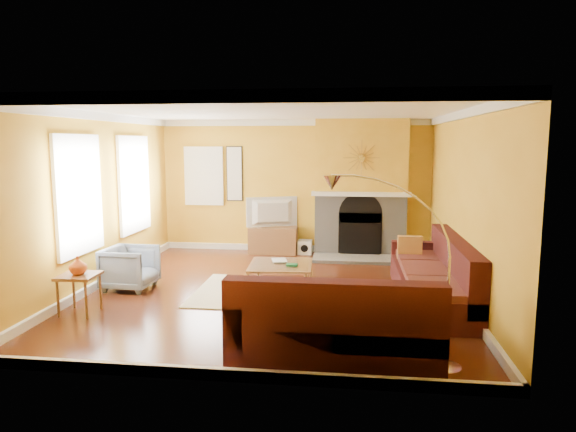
# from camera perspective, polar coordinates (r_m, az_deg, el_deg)

# --- Properties ---
(floor) EXTENTS (5.50, 6.00, 0.02)m
(floor) POSITION_cam_1_polar(r_m,az_deg,el_deg) (7.89, -1.70, -8.43)
(floor) COLOR #5B2713
(floor) RESTS_ON ground
(ceiling) EXTENTS (5.50, 6.00, 0.02)m
(ceiling) POSITION_cam_1_polar(r_m,az_deg,el_deg) (7.57, -1.79, 11.71)
(ceiling) COLOR white
(ceiling) RESTS_ON ground
(wall_back) EXTENTS (5.50, 0.02, 2.70)m
(wall_back) POSITION_cam_1_polar(r_m,az_deg,el_deg) (10.58, 0.73, 3.33)
(wall_back) COLOR gold
(wall_back) RESTS_ON ground
(wall_front) EXTENTS (5.50, 0.02, 2.70)m
(wall_front) POSITION_cam_1_polar(r_m,az_deg,el_deg) (4.69, -7.32, -2.86)
(wall_front) COLOR gold
(wall_front) RESTS_ON ground
(wall_left) EXTENTS (0.02, 6.00, 2.70)m
(wall_left) POSITION_cam_1_polar(r_m,az_deg,el_deg) (8.48, -20.53, 1.61)
(wall_left) COLOR gold
(wall_left) RESTS_ON ground
(wall_right) EXTENTS (0.02, 6.00, 2.70)m
(wall_right) POSITION_cam_1_polar(r_m,az_deg,el_deg) (7.69, 19.03, 1.06)
(wall_right) COLOR gold
(wall_right) RESTS_ON ground
(baseboard) EXTENTS (5.50, 6.00, 0.12)m
(baseboard) POSITION_cam_1_polar(r_m,az_deg,el_deg) (7.87, -1.70, -7.94)
(baseboard) COLOR white
(baseboard) RESTS_ON floor
(crown_molding) EXTENTS (5.50, 6.00, 0.12)m
(crown_molding) POSITION_cam_1_polar(r_m,az_deg,el_deg) (7.57, -1.79, 11.18)
(crown_molding) COLOR white
(crown_molding) RESTS_ON ceiling
(window_left_near) EXTENTS (0.06, 1.22, 1.72)m
(window_left_near) POSITION_cam_1_polar(r_m,az_deg,el_deg) (9.61, -16.80, 3.39)
(window_left_near) COLOR white
(window_left_near) RESTS_ON wall_left
(window_left_far) EXTENTS (0.06, 1.22, 1.72)m
(window_left_far) POSITION_cam_1_polar(r_m,az_deg,el_deg) (7.92, -22.31, 2.18)
(window_left_far) COLOR white
(window_left_far) RESTS_ON wall_left
(window_back) EXTENTS (0.82, 0.06, 1.22)m
(window_back) POSITION_cam_1_polar(r_m,az_deg,el_deg) (10.89, -9.32, 4.41)
(window_back) COLOR white
(window_back) RESTS_ON wall_back
(wall_art) EXTENTS (0.34, 0.04, 1.14)m
(wall_art) POSITION_cam_1_polar(r_m,az_deg,el_deg) (10.73, -5.97, 4.69)
(wall_art) COLOR white
(wall_art) RESTS_ON wall_back
(fireplace) EXTENTS (1.80, 0.40, 2.70)m
(fireplace) POSITION_cam_1_polar(r_m,az_deg,el_deg) (10.31, 8.09, 3.12)
(fireplace) COLOR gray
(fireplace) RESTS_ON floor
(mantel) EXTENTS (1.92, 0.22, 0.08)m
(mantel) POSITION_cam_1_polar(r_m,az_deg,el_deg) (10.08, 8.10, 2.44)
(mantel) COLOR white
(mantel) RESTS_ON fireplace
(hearth) EXTENTS (1.80, 0.70, 0.06)m
(hearth) POSITION_cam_1_polar(r_m,az_deg,el_deg) (9.97, 7.99, -4.73)
(hearth) COLOR gray
(hearth) RESTS_ON floor
(sunburst) EXTENTS (0.70, 0.04, 0.70)m
(sunburst) POSITION_cam_1_polar(r_m,az_deg,el_deg) (10.05, 8.18, 6.42)
(sunburst) COLOR olive
(sunburst) RESTS_ON fireplace
(rug) EXTENTS (2.40, 1.80, 0.02)m
(rug) POSITION_cam_1_polar(r_m,az_deg,el_deg) (7.82, -1.45, -8.44)
(rug) COLOR beige
(rug) RESTS_ON floor
(sectional_sofa) EXTENTS (2.85, 3.91, 0.90)m
(sectional_sofa) POSITION_cam_1_polar(r_m,az_deg,el_deg) (6.96, 8.28, -6.83)
(sectional_sofa) COLOR #3F1414
(sectional_sofa) RESTS_ON floor
(coffee_table) EXTENTS (1.02, 1.02, 0.38)m
(coffee_table) POSITION_cam_1_polar(r_m,az_deg,el_deg) (8.04, -0.82, -6.62)
(coffee_table) COLOR white
(coffee_table) RESTS_ON floor
(media_console) EXTENTS (0.97, 0.44, 0.53)m
(media_console) POSITION_cam_1_polar(r_m,az_deg,el_deg) (10.48, -1.66, -2.69)
(media_console) COLOR brown
(media_console) RESTS_ON floor
(tv) EXTENTS (1.04, 0.51, 0.61)m
(tv) POSITION_cam_1_polar(r_m,az_deg,el_deg) (10.39, -1.68, 0.41)
(tv) COLOR black
(tv) RESTS_ON media_console
(subwoofer) EXTENTS (0.28, 0.28, 0.28)m
(subwoofer) POSITION_cam_1_polar(r_m,az_deg,el_deg) (10.44, 1.90, -3.46)
(subwoofer) COLOR white
(subwoofer) RESTS_ON floor
(armchair) EXTENTS (0.76, 0.74, 0.66)m
(armchair) POSITION_cam_1_polar(r_m,az_deg,el_deg) (8.29, -17.12, -5.52)
(armchair) COLOR gray
(armchair) RESTS_ON floor
(side_table) EXTENTS (0.50, 0.50, 0.53)m
(side_table) POSITION_cam_1_polar(r_m,az_deg,el_deg) (7.37, -22.14, -8.02)
(side_table) COLOR brown
(side_table) RESTS_ON floor
(vase) EXTENTS (0.23, 0.23, 0.24)m
(vase) POSITION_cam_1_polar(r_m,az_deg,el_deg) (7.28, -22.30, -5.10)
(vase) COLOR #D5561B
(vase) RESTS_ON side_table
(book) EXTENTS (0.29, 0.35, 0.03)m
(book) POSITION_cam_1_polar(r_m,az_deg,el_deg) (8.11, -1.74, -5.01)
(book) COLOR white
(book) RESTS_ON coffee_table
(arc_lamp) EXTENTS (1.24, 0.36, 1.92)m
(arc_lamp) POSITION_cam_1_polar(r_m,az_deg,el_deg) (5.13, 11.67, -6.46)
(arc_lamp) COLOR silver
(arc_lamp) RESTS_ON floor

